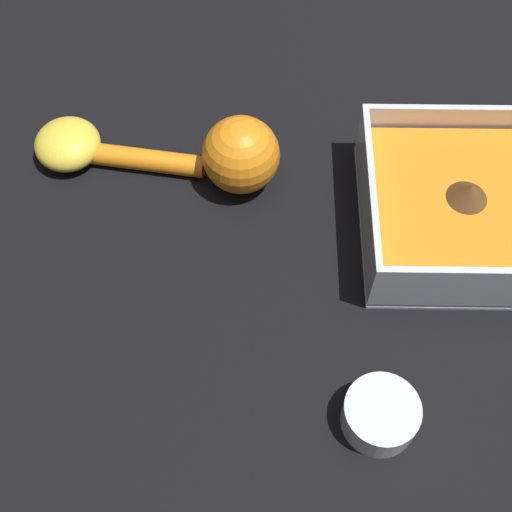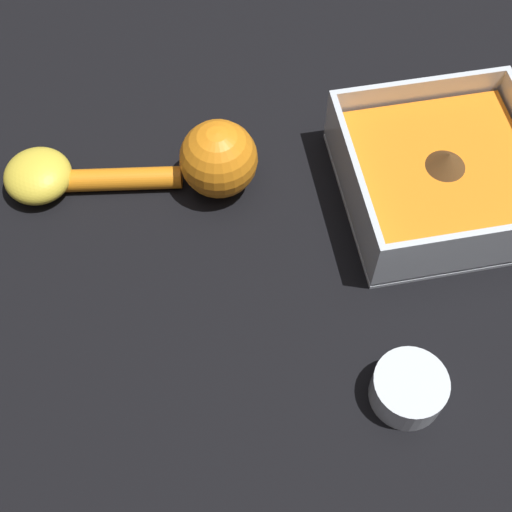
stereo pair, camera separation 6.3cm
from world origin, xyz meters
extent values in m
plane|color=black|center=(0.00, 0.00, 0.00)|extent=(4.00, 4.00, 0.00)
cube|color=silver|center=(-0.01, -0.01, 0.00)|extent=(0.18, 0.18, 0.01)
cube|color=silver|center=(-0.01, -0.10, 0.04)|extent=(0.18, 0.01, 0.06)
cube|color=silver|center=(0.08, -0.01, 0.04)|extent=(0.01, 0.17, 0.06)
cube|color=silver|center=(-0.10, -0.01, 0.04)|extent=(0.01, 0.17, 0.06)
cube|color=orange|center=(-0.01, -0.01, 0.03)|extent=(0.17, 0.17, 0.04)
cone|color=#4C3319|center=(-0.01, -0.01, 0.05)|extent=(0.04, 0.04, 0.02)
cylinder|color=silver|center=(0.19, -0.10, 0.02)|extent=(0.06, 0.06, 0.03)
cylinder|color=#4C3319|center=(0.19, -0.10, 0.01)|extent=(0.05, 0.05, 0.02)
sphere|color=orange|center=(-0.06, -0.22, 0.04)|extent=(0.08, 0.08, 0.08)
cylinder|color=orange|center=(-0.08, -0.31, 0.01)|extent=(0.04, 0.12, 0.02)
ellipsoid|color=yellow|center=(-0.09, -0.39, 0.02)|extent=(0.07, 0.07, 0.04)
camera|label=1|loc=(0.37, -0.20, 0.58)|focal=50.00mm
camera|label=2|loc=(0.37, -0.26, 0.58)|focal=50.00mm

